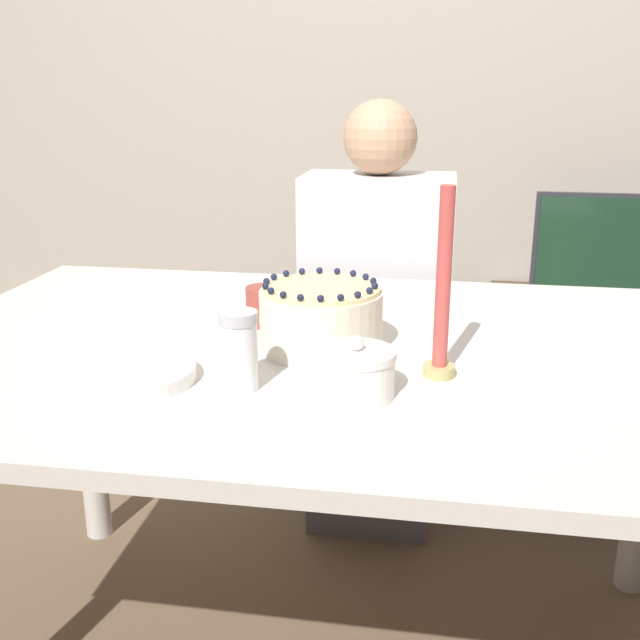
# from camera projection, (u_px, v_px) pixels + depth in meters

# --- Properties ---
(wall_behind) EXTENTS (8.00, 0.05, 2.60)m
(wall_behind) POSITION_uv_depth(u_px,v_px,m) (390.00, 59.00, 2.52)
(wall_behind) COLOR #ADA393
(wall_behind) RESTS_ON ground_plane
(dining_table) EXTENTS (1.55, 1.02, 0.76)m
(dining_table) POSITION_uv_depth(u_px,v_px,m) (323.00, 397.00, 1.40)
(dining_table) COLOR beige
(dining_table) RESTS_ON ground_plane
(cake) EXTENTS (0.22, 0.22, 0.13)m
(cake) POSITION_uv_depth(u_px,v_px,m) (320.00, 318.00, 1.33)
(cake) COLOR #EFE5CC
(cake) RESTS_ON dining_table
(sugar_bowl) EXTENTS (0.12, 0.12, 0.10)m
(sugar_bowl) POSITION_uv_depth(u_px,v_px,m) (356.00, 372.00, 1.13)
(sugar_bowl) COLOR white
(sugar_bowl) RESTS_ON dining_table
(sugar_shaker) EXTENTS (0.06, 0.06, 0.13)m
(sugar_shaker) POSITION_uv_depth(u_px,v_px,m) (239.00, 350.00, 1.15)
(sugar_shaker) COLOR white
(sugar_shaker) RESTS_ON dining_table
(plate_stack) EXTENTS (0.22, 0.22, 0.02)m
(plate_stack) POSITION_uv_depth(u_px,v_px,m) (128.00, 374.00, 1.20)
(plate_stack) COLOR white
(plate_stack) RESTS_ON dining_table
(candle) EXTENTS (0.05, 0.05, 0.31)m
(candle) POSITION_uv_depth(u_px,v_px,m) (442.00, 300.00, 1.18)
(candle) COLOR tan
(candle) RESTS_ON dining_table
(cup) EXTENTS (0.08, 0.08, 0.08)m
(cup) POSITION_uv_depth(u_px,v_px,m) (265.00, 306.00, 1.47)
(cup) COLOR #993D33
(cup) RESTS_ON dining_table
(person_man_blue_shirt) EXTENTS (0.40, 0.34, 1.18)m
(person_man_blue_shirt) POSITION_uv_depth(u_px,v_px,m) (375.00, 347.00, 2.10)
(person_man_blue_shirt) COLOR #595960
(person_man_blue_shirt) RESTS_ON ground_plane
(side_cabinet) EXTENTS (0.84, 0.55, 0.56)m
(side_cabinet) POSITION_uv_depth(u_px,v_px,m) (623.00, 391.00, 2.40)
(side_cabinet) COLOR #4C3828
(side_cabinet) RESTS_ON ground_plane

